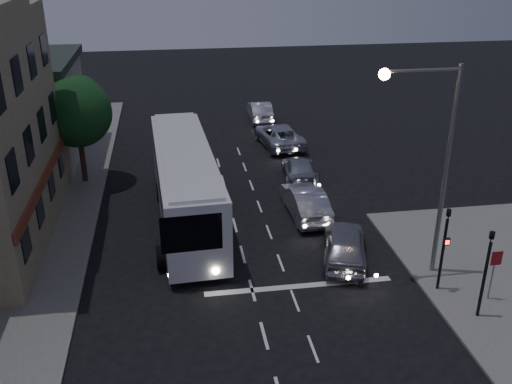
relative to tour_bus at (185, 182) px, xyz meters
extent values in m
plane|color=black|center=(2.38, -8.91, -2.15)|extent=(120.00, 120.00, 0.00)
cube|color=silver|center=(2.38, -9.91, -2.15)|extent=(0.12, 1.60, 0.01)
cube|color=silver|center=(2.38, -6.91, -2.15)|extent=(0.12, 1.60, 0.01)
cube|color=silver|center=(2.38, -3.91, -2.15)|extent=(0.12, 1.60, 0.01)
cube|color=silver|center=(2.38, -0.91, -2.15)|extent=(0.12, 1.60, 0.01)
cube|color=silver|center=(2.38, 2.09, -2.15)|extent=(0.12, 1.60, 0.01)
cube|color=silver|center=(2.38, 5.09, -2.15)|extent=(0.12, 1.60, 0.01)
cube|color=silver|center=(2.38, 8.09, -2.15)|extent=(0.12, 1.60, 0.01)
cube|color=silver|center=(3.98, -10.91, -2.15)|extent=(0.10, 1.50, 0.01)
cube|color=silver|center=(3.98, -7.91, -2.15)|extent=(0.10, 1.50, 0.01)
cube|color=silver|center=(3.98, -4.91, -2.15)|extent=(0.10, 1.50, 0.01)
cube|color=silver|center=(3.98, -1.91, -2.15)|extent=(0.10, 1.50, 0.01)
cube|color=silver|center=(3.98, 1.09, -2.15)|extent=(0.10, 1.50, 0.01)
cube|color=silver|center=(3.98, 4.09, -2.15)|extent=(0.10, 1.50, 0.01)
cube|color=silver|center=(3.98, 7.09, -2.15)|extent=(0.10, 1.50, 0.01)
cube|color=silver|center=(3.98, 10.09, -2.15)|extent=(0.10, 1.50, 0.01)
cube|color=silver|center=(4.38, -6.91, -2.15)|extent=(8.00, 0.35, 0.01)
cube|color=silver|center=(0.00, 0.00, -0.05)|extent=(3.33, 13.06, 3.45)
cube|color=silver|center=(0.00, 0.00, 1.73)|extent=(2.88, 12.61, 0.19)
cube|color=black|center=(0.00, -6.42, 0.49)|extent=(2.48, 0.25, 1.62)
cube|color=black|center=(1.36, 0.54, 0.65)|extent=(0.58, 10.77, 0.97)
cube|color=black|center=(-1.36, 0.54, 0.65)|extent=(0.58, 10.77, 0.97)
cube|color=maroon|center=(1.37, 1.08, -0.53)|extent=(0.33, 5.93, 1.51)
cube|color=maroon|center=(-1.37, 1.08, -0.53)|extent=(0.33, 5.93, 1.51)
cylinder|color=black|center=(-1.35, -4.53, -1.61)|extent=(0.43, 1.10, 1.08)
cylinder|color=black|center=(1.35, -4.53, -1.61)|extent=(0.43, 1.10, 1.08)
cylinder|color=black|center=(-1.35, 2.70, -1.61)|extent=(0.43, 1.10, 1.08)
cylinder|color=black|center=(1.35, 2.70, -1.61)|extent=(0.43, 1.10, 1.08)
cylinder|color=black|center=(-1.35, 4.53, -1.61)|extent=(0.43, 1.10, 1.08)
cylinder|color=black|center=(1.35, 4.53, -1.61)|extent=(0.43, 1.10, 1.08)
cylinder|color=#FFF2CC|center=(-0.92, -6.49, -1.34)|extent=(0.28, 0.07, 0.28)
cylinder|color=#FFF2CC|center=(0.92, -6.49, -1.34)|extent=(0.28, 0.07, 0.28)
imported|color=#9998A4|center=(6.88, -5.11, -1.35)|extent=(3.17, 5.07, 1.61)
imported|color=silver|center=(6.19, -0.34, -1.35)|extent=(1.82, 4.88, 1.59)
imported|color=#A1A5B6|center=(6.96, 4.43, -1.47)|extent=(2.42, 4.85, 1.35)
imported|color=#B6B8CA|center=(6.95, 10.83, -1.39)|extent=(3.14, 5.74, 1.53)
imported|color=silver|center=(6.62, 17.13, -1.38)|extent=(1.79, 4.72, 1.54)
cylinder|color=black|center=(9.98, -8.11, -0.43)|extent=(0.12, 0.12, 3.20)
imported|color=black|center=(9.98, -8.11, 1.62)|extent=(0.15, 0.18, 0.90)
cube|color=black|center=(9.98, -8.29, 0.27)|extent=(0.25, 0.12, 0.30)
cube|color=#FF0C0C|center=(9.98, -8.36, 0.27)|extent=(0.16, 0.02, 0.18)
cylinder|color=black|center=(10.68, -10.11, -0.43)|extent=(0.12, 0.12, 3.20)
imported|color=black|center=(10.68, -10.11, 1.62)|extent=(0.18, 0.15, 0.90)
cylinder|color=slate|center=(11.68, -9.11, -1.03)|extent=(0.06, 0.06, 2.00)
cube|color=maroon|center=(11.68, -9.18, -0.13)|extent=(0.45, 0.03, 0.60)
cylinder|color=slate|center=(10.38, -6.71, 2.47)|extent=(0.20, 0.20, 9.00)
cylinder|color=slate|center=(8.88, -6.71, 6.77)|extent=(3.00, 0.12, 0.12)
sphere|color=#FFBF59|center=(7.38, -6.71, 6.67)|extent=(0.44, 0.44, 0.44)
cube|color=#7D7352|center=(-7.12, -0.91, 8.22)|extent=(1.00, 12.00, 0.50)
cube|color=#7D7352|center=(-7.12, -0.91, 8.72)|extent=(1.00, 6.00, 0.50)
cube|color=maroon|center=(-6.57, -0.91, 0.97)|extent=(0.15, 12.00, 0.50)
cube|color=black|center=(-6.60, -5.41, 0.17)|extent=(0.06, 1.30, 1.50)
cube|color=black|center=(-6.60, -2.41, 0.17)|extent=(0.06, 1.30, 1.50)
cube|color=black|center=(-6.60, 0.59, 0.17)|extent=(0.06, 1.30, 1.50)
cube|color=black|center=(-6.60, 3.59, 0.17)|extent=(0.06, 1.30, 1.50)
cube|color=black|center=(-6.60, -5.41, 3.17)|extent=(0.06, 1.30, 1.50)
cube|color=black|center=(-6.60, -2.41, 3.17)|extent=(0.06, 1.30, 1.50)
cube|color=black|center=(-6.60, 0.59, 3.17)|extent=(0.06, 1.30, 1.50)
cube|color=black|center=(-6.60, 3.59, 3.17)|extent=(0.06, 1.30, 1.50)
cube|color=black|center=(-6.60, -2.41, 6.17)|extent=(0.06, 1.30, 1.50)
cube|color=black|center=(-6.60, 0.59, 6.17)|extent=(0.06, 1.30, 1.50)
cube|color=black|center=(-6.60, 3.59, 6.17)|extent=(0.06, 1.30, 1.50)
cube|color=#A59C8E|center=(-11.12, 11.09, 0.97)|extent=(9.00, 9.00, 6.00)
cylinder|color=black|center=(-5.82, 6.09, -0.63)|extent=(0.32, 0.32, 2.80)
sphere|color=#0C370F|center=(-5.82, 6.09, 2.17)|extent=(4.00, 4.00, 4.00)
sphere|color=#23552A|center=(-5.62, 6.69, 2.87)|extent=(2.60, 2.60, 2.60)
sphere|color=#0C370F|center=(-6.12, 5.49, 2.57)|extent=(2.40, 2.40, 2.40)
camera|label=1|loc=(-0.55, -26.72, 11.22)|focal=40.00mm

